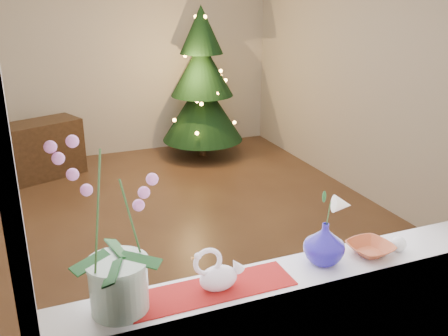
# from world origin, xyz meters

# --- Properties ---
(ground) EXTENTS (5.00, 5.00, 0.00)m
(ground) POSITION_xyz_m (0.00, 0.00, 0.00)
(ground) COLOR #3E2719
(ground) RESTS_ON ground
(wall_back) EXTENTS (4.50, 0.10, 2.70)m
(wall_back) POSITION_xyz_m (0.00, 2.50, 1.35)
(wall_back) COLOR #BDB4A5
(wall_back) RESTS_ON ground
(wall_front) EXTENTS (4.50, 0.10, 2.70)m
(wall_front) POSITION_xyz_m (0.00, -2.50, 1.35)
(wall_front) COLOR #BDB4A5
(wall_front) RESTS_ON ground
(wall_right) EXTENTS (0.10, 5.00, 2.70)m
(wall_right) POSITION_xyz_m (2.25, 0.00, 1.35)
(wall_right) COLOR #BDB4A5
(wall_right) RESTS_ON ground
(windowsill) EXTENTS (2.20, 0.26, 0.04)m
(windowsill) POSITION_xyz_m (0.00, -2.37, 0.90)
(windowsill) COLOR white
(windowsill) RESTS_ON window_apron
(window_frame) EXTENTS (2.22, 0.06, 1.60)m
(window_frame) POSITION_xyz_m (0.00, -2.47, 1.70)
(window_frame) COLOR white
(window_frame) RESTS_ON windowsill
(runner) EXTENTS (0.70, 0.20, 0.01)m
(runner) POSITION_xyz_m (-0.38, -2.37, 0.92)
(runner) COLOR maroon
(runner) RESTS_ON windowsill
(orchid_pot) EXTENTS (0.27, 0.27, 0.71)m
(orchid_pot) POSITION_xyz_m (-0.76, -2.36, 1.27)
(orchid_pot) COLOR white
(orchid_pot) RESTS_ON windowsill
(swan) EXTENTS (0.24, 0.15, 0.19)m
(swan) POSITION_xyz_m (-0.35, -2.37, 1.01)
(swan) COLOR white
(swan) RESTS_ON windowsill
(blue_vase) EXTENTS (0.27, 0.27, 0.22)m
(blue_vase) POSITION_xyz_m (0.17, -2.35, 1.03)
(blue_vase) COLOR navy
(blue_vase) RESTS_ON windowsill
(lily) EXTENTS (0.12, 0.07, 0.17)m
(lily) POSITION_xyz_m (0.17, -2.35, 1.23)
(lily) COLOR white
(lily) RESTS_ON blue_vase
(paperweight) EXTENTS (0.10, 0.10, 0.07)m
(paperweight) POSITION_xyz_m (0.55, -2.40, 0.96)
(paperweight) COLOR white
(paperweight) RESTS_ON windowsill
(amber_dish) EXTENTS (0.19, 0.19, 0.04)m
(amber_dish) POSITION_xyz_m (0.42, -2.37, 0.94)
(amber_dish) COLOR #A44320
(amber_dish) RESTS_ON windowsill
(xmas_tree) EXTENTS (1.31, 1.31, 1.92)m
(xmas_tree) POSITION_xyz_m (1.13, 1.95, 0.96)
(xmas_tree) COLOR black
(xmas_tree) RESTS_ON ground
(side_table) EXTENTS (0.98, 0.73, 0.66)m
(side_table) POSITION_xyz_m (-0.88, 1.91, 0.33)
(side_table) COLOR black
(side_table) RESTS_ON ground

